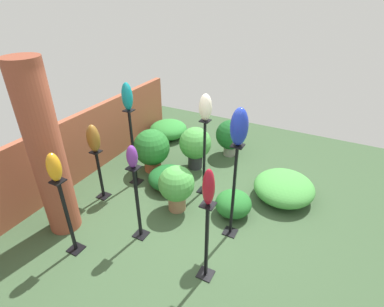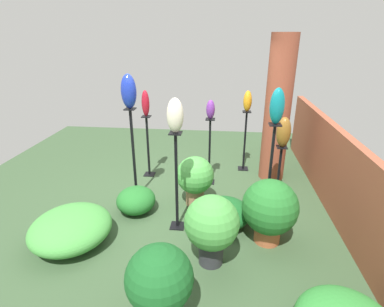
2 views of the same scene
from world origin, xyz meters
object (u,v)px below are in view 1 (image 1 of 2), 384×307
(pedestal_violet, at_px, (138,206))
(art_vase_cobalt, at_px, (239,127))
(pedestal_ruby, at_px, (207,245))
(art_vase_ivory, at_px, (205,107))
(pedestal_ivory, at_px, (204,161))
(potted_plant_back_center, at_px, (231,136))
(art_vase_violet, at_px, (132,157))
(art_vase_ruby, at_px, (209,187))
(art_vase_amber, at_px, (54,167))
(potted_plant_walkway_edge, at_px, (195,145))
(art_vase_teal, at_px, (127,96))
(pedestal_amber, at_px, (68,220))
(pedestal_cobalt, at_px, (233,196))
(art_vase_bronze, at_px, (93,138))
(pedestal_teal, at_px, (133,151))
(potted_plant_front_right, at_px, (152,148))
(brick_pillar, at_px, (47,154))
(potted_plant_mid_right, at_px, (176,185))
(pedestal_bronze, at_px, (100,177))

(pedestal_violet, distance_m, art_vase_cobalt, 1.83)
(pedestal_ruby, xyz_separation_m, art_vase_ivory, (1.63, 0.80, 1.09))
(pedestal_ivory, relative_size, potted_plant_back_center, 1.75)
(art_vase_violet, height_order, art_vase_ruby, art_vase_ruby)
(art_vase_ruby, relative_size, art_vase_amber, 1.19)
(pedestal_ruby, height_order, potted_plant_walkway_edge, pedestal_ruby)
(pedestal_ivory, relative_size, art_vase_ruby, 3.01)
(art_vase_teal, bearing_deg, pedestal_amber, -172.37)
(pedestal_cobalt, xyz_separation_m, art_vase_ivory, (0.76, 0.81, 0.93))
(pedestal_violet, height_order, art_vase_bronze, art_vase_bronze)
(potted_plant_walkway_edge, distance_m, potted_plant_back_center, 0.93)
(pedestal_violet, bearing_deg, pedestal_amber, 134.99)
(pedestal_ivory, relative_size, pedestal_teal, 0.96)
(pedestal_ruby, bearing_deg, potted_plant_front_right, 48.22)
(art_vase_ivory, distance_m, art_vase_ruby, 1.83)
(potted_plant_front_right, bearing_deg, art_vase_violet, -152.11)
(brick_pillar, distance_m, potted_plant_walkway_edge, 2.78)
(pedestal_amber, distance_m, art_vase_cobalt, 2.59)
(pedestal_teal, xyz_separation_m, pedestal_amber, (-1.77, -0.24, -0.13))
(pedestal_teal, xyz_separation_m, potted_plant_mid_right, (-0.32, -1.08, -0.20))
(pedestal_teal, bearing_deg, art_vase_bronze, 158.49)
(pedestal_violet, distance_m, art_vase_amber, 1.26)
(art_vase_violet, bearing_deg, brick_pillar, 107.28)
(potted_plant_back_center, bearing_deg, pedestal_amber, 164.83)
(brick_pillar, distance_m, pedestal_ruby, 2.47)
(brick_pillar, distance_m, potted_plant_front_right, 2.16)
(potted_plant_walkway_edge, bearing_deg, potted_plant_mid_right, -166.34)
(art_vase_violet, xyz_separation_m, art_vase_teal, (1.11, 0.90, 0.33))
(art_vase_bronze, distance_m, art_vase_cobalt, 2.43)
(pedestal_amber, relative_size, potted_plant_walkway_edge, 1.36)
(pedestal_violet, height_order, art_vase_cobalt, art_vase_cobalt)
(pedestal_ruby, bearing_deg, art_vase_violet, 80.46)
(art_vase_teal, bearing_deg, potted_plant_walkway_edge, -37.77)
(pedestal_amber, distance_m, art_vase_teal, 2.13)
(pedestal_violet, distance_m, pedestal_ruby, 1.19)
(pedestal_violet, height_order, art_vase_ivory, art_vase_ivory)
(pedestal_bronze, xyz_separation_m, art_vase_cobalt, (0.20, -2.34, 1.36))
(potted_plant_mid_right, xyz_separation_m, potted_plant_front_right, (0.83, 1.04, 0.02))
(pedestal_amber, height_order, potted_plant_back_center, pedestal_amber)
(pedestal_ruby, distance_m, potted_plant_back_center, 3.23)
(art_vase_amber, bearing_deg, pedestal_ivory, -26.35)
(potted_plant_walkway_edge, bearing_deg, art_vase_teal, 142.23)
(pedestal_bronze, distance_m, pedestal_amber, 1.24)
(brick_pillar, relative_size, pedestal_teal, 1.77)
(art_vase_ruby, bearing_deg, potted_plant_front_right, 48.22)
(art_vase_ruby, bearing_deg, art_vase_bronze, 74.00)
(potted_plant_back_center, bearing_deg, art_vase_cobalt, -158.60)
(art_vase_ivory, distance_m, potted_plant_walkway_edge, 1.39)
(art_vase_ruby, bearing_deg, pedestal_violet, 80.46)
(pedestal_bronze, height_order, pedestal_amber, pedestal_amber)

